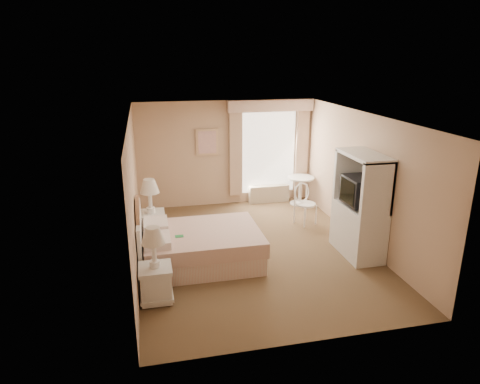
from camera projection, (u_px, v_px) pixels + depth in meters
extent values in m
cube|color=brown|center=(254.00, 250.00, 8.01)|extent=(4.20, 5.50, 0.01)
cube|color=silver|center=(256.00, 116.00, 7.24)|extent=(4.20, 5.50, 0.01)
cube|color=tan|center=(226.00, 154.00, 10.18)|extent=(4.20, 0.01, 2.50)
cube|color=tan|center=(313.00, 253.00, 5.07)|extent=(4.20, 0.01, 2.50)
cube|color=tan|center=(134.00, 195.00, 7.19)|extent=(0.01, 5.50, 2.50)
cube|color=tan|center=(363.00, 180.00, 8.06)|extent=(0.01, 5.50, 2.50)
cube|color=white|center=(269.00, 152.00, 10.37)|extent=(1.30, 0.02, 2.00)
cube|color=tan|center=(236.00, 154.00, 10.15)|extent=(0.30, 0.08, 2.05)
cube|color=tan|center=(302.00, 151.00, 10.49)|extent=(0.30, 0.08, 2.05)
cube|color=#D69B8B|center=(271.00, 105.00, 9.94)|extent=(2.05, 0.20, 0.28)
cube|color=beige|center=(269.00, 194.00, 10.60)|extent=(1.00, 0.22, 0.42)
cube|color=#D4AB82|center=(207.00, 142.00, 9.96)|extent=(0.52, 0.03, 0.62)
cube|color=beige|center=(207.00, 142.00, 9.95)|extent=(0.42, 0.02, 0.52)
cube|color=#D69B8B|center=(203.00, 253.00, 7.51)|extent=(1.94, 1.48, 0.33)
cube|color=beige|center=(202.00, 238.00, 7.42)|extent=(1.99, 1.53, 0.26)
cube|color=silver|center=(157.00, 241.00, 6.88)|extent=(0.42, 0.57, 0.13)
cube|color=silver|center=(156.00, 224.00, 7.53)|extent=(0.42, 0.57, 0.13)
cube|color=#268C44|center=(179.00, 236.00, 7.16)|extent=(0.14, 0.10, 0.01)
cube|color=white|center=(140.00, 241.00, 7.19)|extent=(0.06, 1.57, 1.01)
cylinder|color=#A47D57|center=(140.00, 236.00, 7.16)|extent=(0.05, 1.39, 1.39)
cube|color=white|center=(156.00, 285.00, 6.30)|extent=(0.44, 0.44, 0.48)
cube|color=white|center=(155.00, 269.00, 6.22)|extent=(0.48, 0.48, 0.06)
cube|color=white|center=(157.00, 295.00, 6.35)|extent=(0.48, 0.48, 0.05)
cylinder|color=white|center=(155.00, 264.00, 6.20)|extent=(0.15, 0.15, 0.10)
cylinder|color=white|center=(154.00, 252.00, 6.14)|extent=(0.07, 0.07, 0.38)
cone|color=silver|center=(153.00, 235.00, 6.06)|extent=(0.34, 0.34, 0.25)
cube|color=white|center=(152.00, 228.00, 8.33)|extent=(0.47, 0.47, 0.51)
cube|color=white|center=(151.00, 214.00, 8.24)|extent=(0.51, 0.51, 0.06)
cube|color=white|center=(153.00, 236.00, 8.39)|extent=(0.51, 0.51, 0.05)
cylinder|color=white|center=(151.00, 210.00, 8.22)|extent=(0.16, 0.16, 0.10)
cylinder|color=white|center=(150.00, 200.00, 8.16)|extent=(0.07, 0.07, 0.41)
cone|color=silver|center=(149.00, 186.00, 8.07)|extent=(0.37, 0.37, 0.27)
cylinder|color=white|center=(300.00, 203.00, 10.51)|extent=(0.48, 0.48, 0.03)
cylinder|color=white|center=(300.00, 190.00, 10.41)|extent=(0.07, 0.07, 0.65)
cylinder|color=white|center=(301.00, 178.00, 10.31)|extent=(0.65, 0.65, 0.04)
cylinder|color=white|center=(305.00, 218.00, 9.00)|extent=(0.03, 0.03, 0.43)
cylinder|color=white|center=(316.00, 215.00, 9.18)|extent=(0.03, 0.03, 0.43)
cylinder|color=white|center=(294.00, 213.00, 9.26)|extent=(0.03, 0.03, 0.43)
cylinder|color=white|center=(306.00, 210.00, 9.44)|extent=(0.03, 0.03, 0.43)
cylinder|color=white|center=(306.00, 204.00, 9.15)|extent=(0.55, 0.55, 0.04)
torus|color=white|center=(302.00, 192.00, 9.19)|extent=(0.43, 0.25, 0.42)
cylinder|color=white|center=(295.00, 195.00, 9.14)|extent=(0.03, 0.03, 0.39)
cylinder|color=white|center=(306.00, 193.00, 9.31)|extent=(0.03, 0.03, 0.39)
cube|color=white|center=(358.00, 230.00, 7.75)|extent=(0.57, 1.13, 0.93)
cube|color=white|center=(378.00, 190.00, 6.98)|extent=(0.57, 0.08, 0.93)
cube|color=white|center=(349.00, 173.00, 7.96)|extent=(0.57, 0.08, 0.93)
cube|color=white|center=(365.00, 155.00, 7.33)|extent=(0.57, 1.13, 0.06)
cube|color=white|center=(376.00, 180.00, 7.52)|extent=(0.04, 1.13, 0.93)
cube|color=black|center=(360.00, 191.00, 7.52)|extent=(0.49, 0.62, 0.49)
cube|color=black|center=(347.00, 192.00, 7.47)|extent=(0.02, 0.51, 0.41)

